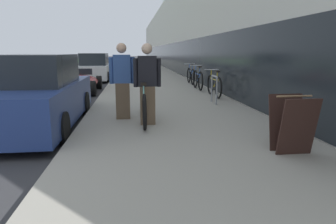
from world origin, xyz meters
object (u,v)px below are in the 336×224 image
Objects in this scene: bike_rack_hoop at (214,86)px; sandwich_board_sign at (292,124)px; cruiser_bike_farthest at (191,76)px; parked_sedan_curbside at (37,95)px; parked_sedan_far at (95,68)px; cruiser_bike_middle at (198,79)px; person_rider at (147,84)px; vintage_roadster_curbside at (76,83)px; cruiser_bike_nearest at (214,85)px; person_bystander at (122,81)px; tandem_bicycle at (143,104)px.

bike_rack_hoop is 4.54m from sandwich_board_sign.
cruiser_bike_farthest is 8.92m from parked_sedan_curbside.
bike_rack_hoop is at bearing -63.84° from parked_sedan_far.
sandwich_board_sign is at bearing -92.00° from cruiser_bike_middle.
person_rider reaches higher than vintage_roadster_curbside.
parked_sedan_curbside is (-4.96, -7.41, 0.19)m from cruiser_bike_farthest.
bike_rack_hoop is at bearing 89.70° from sandwich_board_sign.
sandwich_board_sign is 0.22× the size of vintage_roadster_curbside.
cruiser_bike_nearest is 9.48m from parked_sedan_far.
cruiser_bike_nearest is (0.39, 1.39, -0.13)m from bike_rack_hoop.
cruiser_bike_nearest is at bearing 74.46° from bike_rack_hoop.
person_bystander is at bearing -112.48° from cruiser_bike_farthest.
cruiser_bike_nearest is 5.90m from parked_sedan_curbside.
person_bystander is 0.43× the size of vintage_roadster_curbside.
cruiser_bike_nearest is at bearing 45.99° from person_bystander.
person_bystander is 0.97× the size of cruiser_bike_middle.
parked_sedan_curbside is 1.13× the size of vintage_roadster_curbside.
bike_rack_hoop is 4.92m from parked_sedan_curbside.
cruiser_bike_nearest is 1.01× the size of cruiser_bike_farthest.
bike_rack_hoop is at bearing 43.71° from tandem_bicycle.
cruiser_bike_middle reaches higher than tandem_bicycle.
tandem_bicycle is 3.08m from bike_rack_hoop.
cruiser_bike_farthest is at bearing 17.00° from vintage_roadster_curbside.
person_rider is 1.91× the size of sandwich_board_sign.
parked_sedan_far reaches higher than bike_rack_hoop.
cruiser_bike_farthest is (2.60, 7.73, 0.01)m from tandem_bicycle.
parked_sedan_far is (-0.06, 11.24, -0.02)m from parked_sedan_curbside.
person_bystander is 0.38× the size of parked_sedan_curbside.
person_bystander is at bearing -146.33° from bike_rack_hoop.
sandwich_board_sign is at bearing -92.29° from cruiser_bike_farthest.
person_rider is 6.35m from cruiser_bike_middle.
parked_sedan_far is at bearing 99.90° from person_bystander.
person_bystander reaches higher than sandwich_board_sign.
cruiser_bike_farthest is at bearing 90.05° from cruiser_bike_nearest.
vintage_roadster_curbside is at bearing -91.32° from parked_sedan_far.
sandwich_board_sign is 14.70m from parked_sedan_far.
cruiser_bike_middle is at bearing 67.85° from person_rider.
cruiser_bike_middle is 8.00m from sandwich_board_sign.
person_bystander reaches higher than cruiser_bike_farthest.
person_rider is 0.97× the size of cruiser_bike_nearest.
person_rider is at bearing -112.15° from cruiser_bike_middle.
parked_sedan_far reaches higher than cruiser_bike_nearest.
tandem_bicycle is 1.32× the size of cruiser_bike_middle.
person_rider reaches higher than cruiser_bike_nearest.
parked_sedan_curbside is (-4.57, -1.81, 0.08)m from bike_rack_hoop.
tandem_bicycle is at bearing -136.29° from bike_rack_hoop.
vintage_roadster_curbside is at bearing 91.77° from parked_sedan_curbside.
person_bystander reaches higher than vintage_roadster_curbside.
cruiser_bike_nearest is at bearing -27.26° from vintage_roadster_curbside.
tandem_bicycle is 1.37× the size of person_rider.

